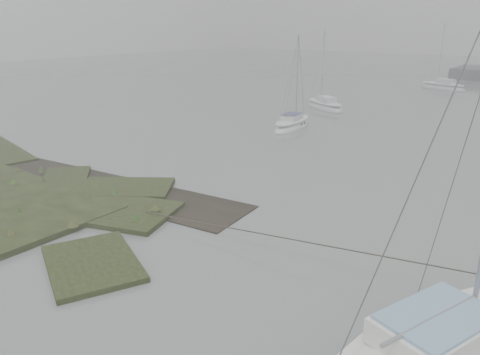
% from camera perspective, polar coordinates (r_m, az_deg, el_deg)
% --- Properties ---
extents(ground, '(160.00, 160.00, 0.00)m').
position_cam_1_polar(ground, '(40.19, 19.80, 7.24)').
color(ground, slate).
rests_on(ground, ground).
extents(sailboat_white, '(2.24, 4.99, 6.79)m').
position_cam_1_polar(sailboat_white, '(32.92, 6.36, 6.34)').
color(sailboat_white, white).
rests_on(sailboat_white, ground).
extents(sailboat_far_a, '(5.05, 3.93, 6.95)m').
position_cam_1_polar(sailboat_far_a, '(40.97, 10.30, 8.52)').
color(sailboat_far_a, silver).
rests_on(sailboat_far_a, ground).
extents(sailboat_far_c, '(5.66, 3.43, 7.59)m').
position_cam_1_polar(sailboat_far_c, '(57.13, 23.47, 10.04)').
color(sailboat_far_c, silver).
rests_on(sailboat_far_c, ground).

